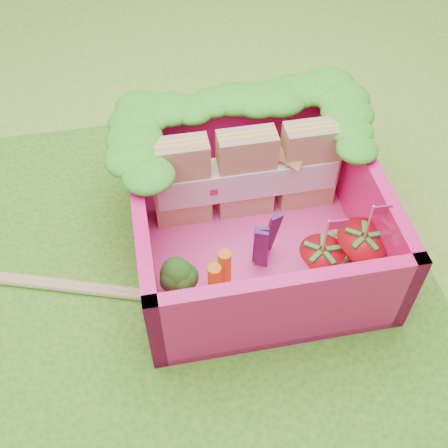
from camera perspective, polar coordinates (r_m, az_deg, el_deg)
name	(u,v)px	position (r m, az deg, el deg)	size (l,w,h in m)	color
ground	(195,264)	(3.23, -3.01, -4.10)	(14.00, 14.00, 0.00)	#74AF31
placemat	(194,263)	(3.22, -3.02, -3.94)	(2.60, 2.60, 0.03)	#419421
bento_floor	(254,245)	(3.24, 3.10, -2.13)	(1.30, 1.30, 0.05)	#F43E95
bento_box	(256,216)	(3.05, 3.29, 0.78)	(1.30, 1.30, 0.55)	#FF1575
lettuce_ruffle	(239,112)	(3.17, 1.56, 11.34)	(1.43, 0.83, 0.11)	#268B19
sandwich_stack	(247,174)	(3.20, 2.34, 5.09)	(1.06, 0.18, 0.57)	tan
broccoli	(180,279)	(2.86, -4.53, -5.57)	(0.31, 0.31, 0.26)	#62AD53
carrot_sticks	(220,277)	(2.90, -0.44, -5.40)	(0.14, 0.15, 0.28)	orange
purple_wedges	(264,243)	(2.98, 4.10, -1.92)	(0.15, 0.13, 0.38)	#441855
strawberry_left	(320,264)	(3.01, 9.69, -4.03)	(0.24, 0.24, 0.48)	red
strawberry_right	(359,254)	(3.07, 13.59, -2.95)	(0.28, 0.28, 0.52)	red
snap_peas	(339,266)	(3.15, 11.60, -4.18)	(0.60, 0.51, 0.05)	#56BD3B
chopsticks	(24,281)	(3.29, -19.69, -5.44)	(1.94, 0.68, 0.04)	tan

